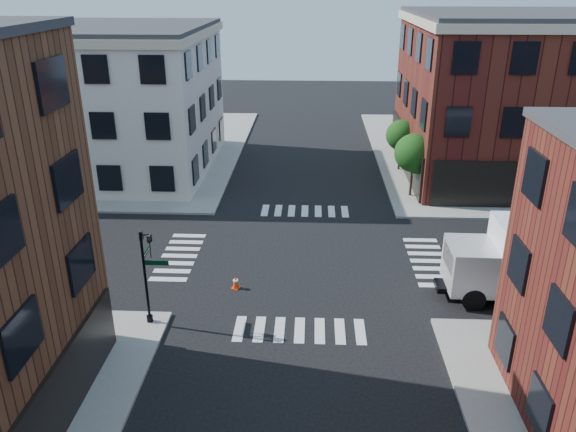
# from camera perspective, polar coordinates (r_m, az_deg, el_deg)

# --- Properties ---
(ground) EXTENTS (120.00, 120.00, 0.00)m
(ground) POSITION_cam_1_polar(r_m,az_deg,el_deg) (31.60, 1.51, -4.34)
(ground) COLOR black
(ground) RESTS_ON ground
(sidewalk_ne) EXTENTS (30.00, 30.00, 0.15)m
(sidewalk_ne) POSITION_cam_1_polar(r_m,az_deg,el_deg) (55.14, 24.50, 5.71)
(sidewalk_ne) COLOR gray
(sidewalk_ne) RESTS_ON ground
(sidewalk_nw) EXTENTS (30.00, 30.00, 0.15)m
(sidewalk_nw) POSITION_cam_1_polar(r_m,az_deg,el_deg) (55.46, -20.40, 6.44)
(sidewalk_nw) COLOR gray
(sidewalk_nw) RESTS_ON ground
(building_ne) EXTENTS (25.00, 16.00, 12.00)m
(building_ne) POSITION_cam_1_polar(r_m,az_deg,el_deg) (49.18, 27.10, 10.55)
(building_ne) COLOR #481412
(building_ne) RESTS_ON ground
(building_nw) EXTENTS (22.00, 16.00, 11.00)m
(building_nw) POSITION_cam_1_polar(r_m,az_deg,el_deg) (49.00, -21.24, 10.86)
(building_nw) COLOR silver
(building_nw) RESTS_ON ground
(tree_near) EXTENTS (2.69, 2.69, 4.49)m
(tree_near) POSITION_cam_1_polar(r_m,az_deg,el_deg) (40.34, 12.72, 6.08)
(tree_near) COLOR black
(tree_near) RESTS_ON ground
(tree_far) EXTENTS (2.43, 2.43, 4.07)m
(tree_far) POSITION_cam_1_polar(r_m,az_deg,el_deg) (46.12, 11.49, 7.90)
(tree_far) COLOR black
(tree_far) RESTS_ON ground
(signal_pole) EXTENTS (1.29, 1.24, 4.60)m
(signal_pole) POSITION_cam_1_polar(r_m,az_deg,el_deg) (25.38, -14.15, -5.07)
(signal_pole) COLOR black
(signal_pole) RESTS_ON ground
(box_truck) EXTENTS (9.00, 2.89, 4.05)m
(box_truck) POSITION_cam_1_polar(r_m,az_deg,el_deg) (29.49, 24.62, -4.12)
(box_truck) COLOR silver
(box_truck) RESTS_ON ground
(traffic_cone) EXTENTS (0.49, 0.49, 0.68)m
(traffic_cone) POSITION_cam_1_polar(r_m,az_deg,el_deg) (28.67, -5.34, -6.74)
(traffic_cone) COLOR #F7380B
(traffic_cone) RESTS_ON ground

